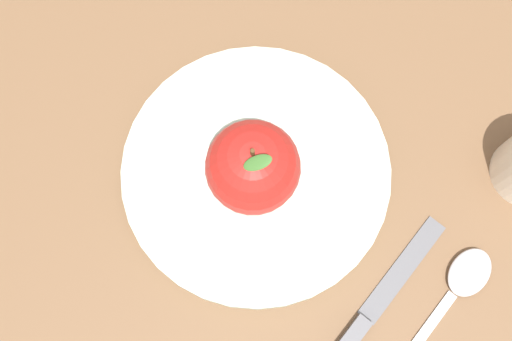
{
  "coord_description": "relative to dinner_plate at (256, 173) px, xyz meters",
  "views": [
    {
      "loc": [
        0.11,
        -0.05,
        0.58
      ],
      "look_at": [
        -0.03,
        0.01,
        0.02
      ],
      "focal_mm": 44.96,
      "sensor_mm": 36.0,
      "label": 1
    }
  ],
  "objects": [
    {
      "name": "ground_plane",
      "position": [
        0.03,
        -0.01,
        -0.01
      ],
      "size": [
        2.4,
        2.4,
        0.0
      ],
      "primitive_type": "plane",
      "color": "brown"
    },
    {
      "name": "apple",
      "position": [
        0.01,
        -0.0,
        0.05
      ],
      "size": [
        0.08,
        0.08,
        0.09
      ],
      "color": "#B21E19",
      "rests_on": "dinner_plate"
    },
    {
      "name": "spoon",
      "position": [
        0.17,
        0.12,
        -0.01
      ],
      "size": [
        0.1,
        0.17,
        0.01
      ],
      "color": "silver",
      "rests_on": "ground_plane"
    },
    {
      "name": "dinner_plate",
      "position": [
        0.0,
        0.0,
        0.0
      ],
      "size": [
        0.25,
        0.25,
        0.02
      ],
      "color": "#B2C6B2",
      "rests_on": "ground_plane"
    },
    {
      "name": "knife",
      "position": [
        0.16,
        0.04,
        -0.01
      ],
      "size": [
        0.1,
        0.17,
        0.01
      ],
      "color": "#59595E",
      "rests_on": "ground_plane"
    }
  ]
}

